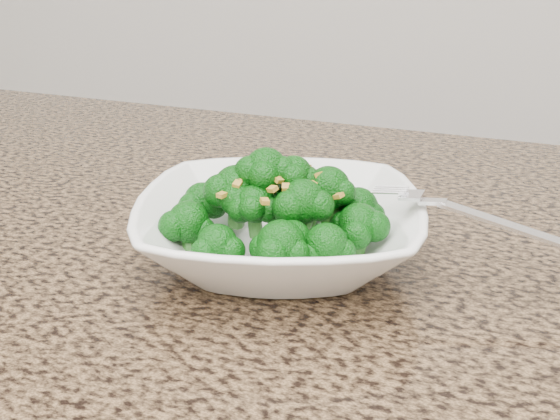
% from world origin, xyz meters
% --- Properties ---
extents(granite_counter, '(1.64, 1.04, 0.03)m').
position_xyz_m(granite_counter, '(0.00, 0.30, 0.89)').
color(granite_counter, brown).
rests_on(granite_counter, cabinet).
extents(bowl, '(0.32, 0.32, 0.06)m').
position_xyz_m(bowl, '(0.12, 0.32, 0.93)').
color(bowl, white).
rests_on(bowl, granite_counter).
extents(broccoli_pile, '(0.22, 0.22, 0.07)m').
position_xyz_m(broccoli_pile, '(0.12, 0.32, 1.00)').
color(broccoli_pile, '#09510A').
rests_on(broccoli_pile, bowl).
extents(garlic_topping, '(0.13, 0.13, 0.01)m').
position_xyz_m(garlic_topping, '(0.12, 0.32, 1.03)').
color(garlic_topping, '#B78E2C').
rests_on(garlic_topping, broccoli_pile).
extents(fork, '(0.19, 0.03, 0.01)m').
position_xyz_m(fork, '(0.25, 0.35, 0.97)').
color(fork, silver).
rests_on(fork, bowl).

